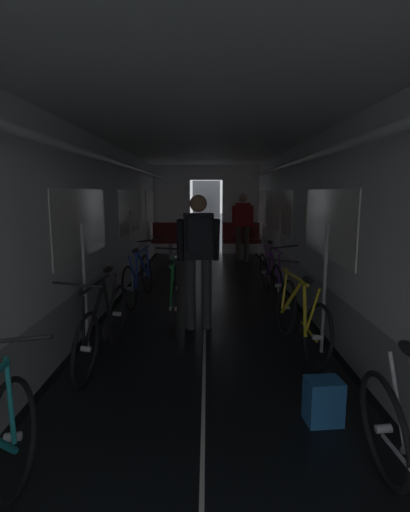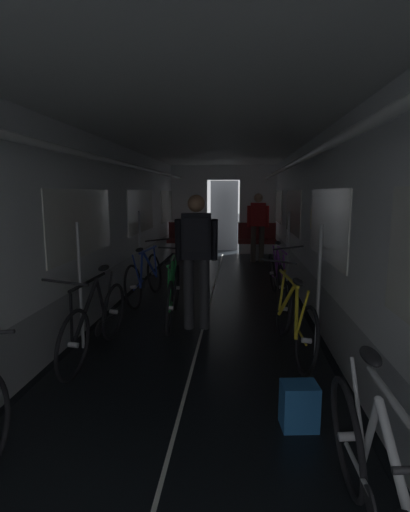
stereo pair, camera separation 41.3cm
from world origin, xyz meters
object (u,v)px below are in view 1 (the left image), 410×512
at_px(bench_seat_far_right, 241,237).
at_px(bicycle_blue, 139,278).
at_px(person_standing_near_bench, 243,223).
at_px(bench_seat_far_left, 171,237).
at_px(person_cyclist_aisle, 199,250).
at_px(bicycle_yellow, 300,316).
at_px(bicycle_black, 103,324).
at_px(bicycle_green_in_aisle, 173,294).
at_px(bicycle_purple, 271,275).
at_px(backpack_on_floor, 323,401).

distance_m(bench_seat_far_right, bicycle_blue, 4.44).
relative_size(bench_seat_far_right, person_standing_near_bench, 0.58).
height_order(bench_seat_far_left, person_standing_near_bench, person_standing_near_bench).
bearing_deg(person_cyclist_aisle, bicycle_yellow, -30.43).
xyz_separation_m(bicycle_yellow, bicycle_black, (-2.07, -0.28, 0.00)).
height_order(bench_seat_far_right, bicycle_yellow, same).
bearing_deg(bicycle_green_in_aisle, person_standing_near_bench, 74.02).
relative_size(bench_seat_far_left, person_cyclist_aisle, 0.58).
bearing_deg(bicycle_purple, person_cyclist_aisle, -127.60).
bearing_deg(bicycle_green_in_aisle, bicycle_purple, 39.33).
bearing_deg(bicycle_purple, person_standing_near_bench, 92.81).
relative_size(bench_seat_far_left, bicycle_yellow, 0.58).
relative_size(bicycle_purple, person_standing_near_bench, 1.01).
xyz_separation_m(bench_seat_far_right, bicycle_purple, (0.17, -3.77, -0.19)).
height_order(bench_seat_far_left, bicycle_black, bench_seat_far_left).
distance_m(bicycle_black, bicycle_purple, 3.20).
bearing_deg(bicycle_green_in_aisle, backpack_on_floor, -60.12).
relative_size(bicycle_purple, person_cyclist_aisle, 1.01).
bearing_deg(bicycle_black, person_standing_near_bench, 71.60).
distance_m(bicycle_yellow, bicycle_blue, 2.83).
bearing_deg(person_cyclist_aisle, backpack_on_floor, -64.34).
bearing_deg(bicycle_blue, bicycle_black, -89.69).
bearing_deg(person_standing_near_bench, bicycle_blue, -118.31).
height_order(bicycle_purple, backpack_on_floor, bicycle_purple).
xyz_separation_m(bicycle_purple, backpack_on_floor, (-0.17, -3.52, -0.21)).
bearing_deg(person_standing_near_bench, bench_seat_far_left, 168.21).
height_order(bicycle_green_in_aisle, backpack_on_floor, bicycle_green_in_aisle).
distance_m(bench_seat_far_right, backpack_on_floor, 7.30).
distance_m(bicycle_yellow, person_cyclist_aisle, 1.44).
xyz_separation_m(bicycle_green_in_aisle, person_standing_near_bench, (1.32, 4.61, 0.59)).
relative_size(person_standing_near_bench, backpack_on_floor, 4.96).
xyz_separation_m(bicycle_blue, bicycle_green_in_aisle, (0.62, -1.00, 0.00)).
distance_m(bicycle_purple, person_cyclist_aisle, 1.98).
bearing_deg(bicycle_black, bicycle_blue, 90.31).
relative_size(bench_seat_far_left, bicycle_green_in_aisle, 0.58).
xyz_separation_m(person_cyclist_aisle, bicycle_green_in_aisle, (-0.34, 0.27, -0.63)).
xyz_separation_m(bicycle_green_in_aisle, backpack_on_floor, (1.32, -2.30, -0.21)).
bearing_deg(bicycle_black, bicycle_yellow, 7.70).
bearing_deg(bench_seat_far_right, bench_seat_far_left, 180.00).
relative_size(bench_seat_far_left, bicycle_blue, 0.58).
distance_m(bicycle_blue, person_standing_near_bench, 4.15).
relative_size(bench_seat_far_left, backpack_on_floor, 2.89).
height_order(bench_seat_far_right, backpack_on_floor, bench_seat_far_right).
height_order(bicycle_black, person_cyclist_aisle, person_cyclist_aisle).
height_order(bicycle_black, bicycle_green_in_aisle, bicycle_black).
height_order(bicycle_purple, person_cyclist_aisle, person_cyclist_aisle).
xyz_separation_m(bicycle_black, person_cyclist_aisle, (0.96, 0.93, 0.63)).
relative_size(bicycle_purple, bicycle_green_in_aisle, 1.00).
relative_size(bicycle_black, person_cyclist_aisle, 1.00).
bearing_deg(backpack_on_floor, bicycle_blue, 120.51).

